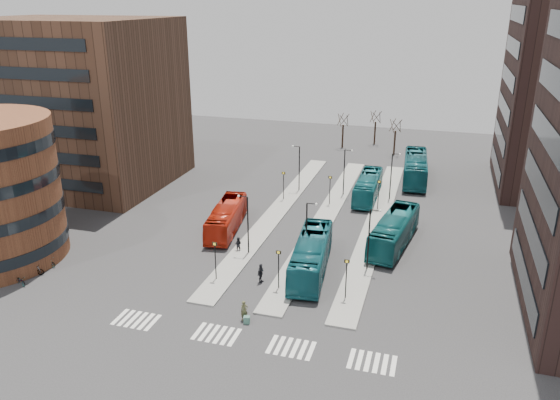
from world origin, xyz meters
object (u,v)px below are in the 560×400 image
(commuter_b, at_px, (261,273))
(commuter_a, at_px, (238,244))
(bicycle_far, at_px, (48,262))
(commuter_c, at_px, (310,266))
(bicycle_mid, at_px, (35,270))
(traveller, at_px, (244,311))
(suitcase, at_px, (247,320))
(teal_bus_b, at_px, (368,187))
(bicycle_near, at_px, (20,281))
(teal_bus_c, at_px, (394,231))
(red_bus, at_px, (227,217))
(teal_bus_a, at_px, (311,255))
(teal_bus_d, at_px, (415,168))

(commuter_b, bearing_deg, commuter_a, 45.91)
(commuter_a, height_order, bicycle_far, commuter_a)
(commuter_c, distance_m, bicycle_mid, 25.70)
(traveller, relative_size, commuter_a, 1.10)
(suitcase, xyz_separation_m, commuter_c, (2.76, 9.67, 0.46))
(teal_bus_b, height_order, traveller, teal_bus_b)
(bicycle_near, bearing_deg, teal_bus_b, -18.67)
(teal_bus_b, distance_m, bicycle_mid, 40.19)
(teal_bus_c, distance_m, bicycle_near, 36.37)
(teal_bus_c, distance_m, bicycle_mid, 35.45)
(red_bus, relative_size, traveller, 6.38)
(teal_bus_b, xyz_separation_m, commuter_a, (-10.43, -19.63, -0.76))
(bicycle_far, bearing_deg, commuter_b, -74.37)
(suitcase, relative_size, commuter_b, 0.34)
(teal_bus_b, distance_m, teal_bus_c, 14.40)
(commuter_a, height_order, bicycle_mid, commuter_a)
(suitcase, height_order, commuter_b, commuter_b)
(bicycle_near, xyz_separation_m, bicycle_far, (0.00, 3.75, 0.04))
(suitcase, xyz_separation_m, teal_bus_c, (9.72, 18.21, 1.35))
(red_bus, xyz_separation_m, commuter_b, (7.44, -10.24, -0.60))
(teal_bus_b, bearing_deg, bicycle_far, -134.16)
(bicycle_near, bearing_deg, bicycle_far, 21.41)
(teal_bus_c, bearing_deg, bicycle_near, -141.40)
(teal_bus_c, height_order, commuter_a, teal_bus_c)
(bicycle_mid, bearing_deg, commuter_c, -86.46)
(red_bus, height_order, traveller, red_bus)
(red_bus, xyz_separation_m, teal_bus_b, (13.57, 14.93, 0.02))
(teal_bus_a, bearing_deg, teal_bus_b, 78.01)
(teal_bus_c, xyz_separation_m, bicycle_far, (-31.45, -14.47, -1.19))
(teal_bus_c, height_order, bicycle_near, teal_bus_c)
(teal_bus_a, distance_m, teal_bus_d, 31.93)
(teal_bus_b, distance_m, teal_bus_d, 10.70)
(commuter_c, relative_size, bicycle_mid, 0.90)
(teal_bus_d, bearing_deg, teal_bus_b, -123.44)
(commuter_c, bearing_deg, teal_bus_d, -152.07)
(teal_bus_b, distance_m, traveller, 31.90)
(bicycle_mid, bearing_deg, traveller, -108.06)
(commuter_b, distance_m, commuter_c, 4.87)
(traveller, xyz_separation_m, commuter_a, (-5.01, 11.80, -0.08))
(traveller, distance_m, commuter_a, 12.82)
(red_bus, bearing_deg, teal_bus_d, 43.15)
(commuter_b, relative_size, bicycle_mid, 1.07)
(teal_bus_d, xyz_separation_m, traveller, (-10.77, -40.69, -0.98))
(teal_bus_c, distance_m, bicycle_far, 34.64)
(commuter_b, relative_size, bicycle_far, 1.04)
(teal_bus_b, bearing_deg, suitcase, -99.55)
(suitcase, xyz_separation_m, bicycle_mid, (-21.74, 1.90, 0.21))
(teal_bus_a, bearing_deg, red_bus, 142.82)
(red_bus, distance_m, bicycle_far, 18.70)
(red_bus, distance_m, commuter_a, 5.70)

